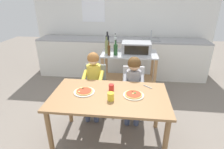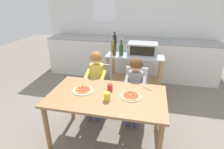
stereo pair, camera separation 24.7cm
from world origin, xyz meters
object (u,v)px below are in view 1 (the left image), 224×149
(bottle_dark_olive_oil, at_px, (109,50))
(dining_chair_right, at_px, (133,88))
(child_in_grey_shirt, at_px, (133,81))
(bottle_clear_vinegar, at_px, (107,47))
(drinking_cup_red, at_px, (111,87))
(serving_spoon, at_px, (147,87))
(pizza_plate_white, at_px, (84,92))
(drinking_cup_yellow, at_px, (111,96))
(bottle_squat_spirits, at_px, (116,49))
(pizza_plate_cream, at_px, (134,95))
(kitchen_island_cart, at_px, (129,67))
(bottle_tall_green_wine, at_px, (115,44))
(dining_table, at_px, (109,102))
(child_in_yellow_shirt, at_px, (93,78))
(bottle_brown_beer, at_px, (107,42))
(dining_chair_left, at_px, (95,86))
(toaster_oven, at_px, (136,48))

(bottle_dark_olive_oil, height_order, dining_chair_right, bottle_dark_olive_oil)
(dining_chair_right, height_order, child_in_grey_shirt, child_in_grey_shirt)
(bottle_clear_vinegar, height_order, drinking_cup_red, bottle_clear_vinegar)
(bottle_clear_vinegar, relative_size, serving_spoon, 2.36)
(dining_chair_right, bearing_deg, pizza_plate_white, -133.93)
(dining_chair_right, height_order, drinking_cup_yellow, drinking_cup_yellow)
(bottle_squat_spirits, xyz_separation_m, pizza_plate_cream, (0.34, -1.21, -0.23))
(kitchen_island_cart, height_order, pizza_plate_white, kitchen_island_cart)
(bottle_tall_green_wine, relative_size, pizza_plate_cream, 1.31)
(bottle_squat_spirits, bearing_deg, dining_table, -88.25)
(child_in_yellow_shirt, bearing_deg, bottle_clear_vinegar, 81.00)
(bottle_clear_vinegar, distance_m, dining_table, 1.38)
(bottle_brown_beer, xyz_separation_m, pizza_plate_cream, (0.53, -1.58, -0.27))
(child_in_yellow_shirt, bearing_deg, bottle_brown_beer, 84.90)
(dining_table, relative_size, child_in_grey_shirt, 1.44)
(bottle_clear_vinegar, xyz_separation_m, dining_chair_left, (-0.12, -0.61, -0.51))
(dining_table, bearing_deg, dining_chair_left, 114.92)
(kitchen_island_cart, height_order, toaster_oven, toaster_oven)
(bottle_tall_green_wine, xyz_separation_m, dining_chair_right, (0.37, -0.82, -0.51))
(bottle_brown_beer, height_order, child_in_grey_shirt, bottle_brown_beer)
(serving_spoon, bearing_deg, bottle_clear_vinegar, 123.68)
(kitchen_island_cart, relative_size, dining_chair_left, 1.28)
(pizza_plate_cream, relative_size, drinking_cup_red, 2.98)
(child_in_yellow_shirt, bearing_deg, pizza_plate_white, -90.04)
(bottle_tall_green_wine, bearing_deg, kitchen_island_cart, -22.33)
(child_in_yellow_shirt, height_order, pizza_plate_cream, child_in_yellow_shirt)
(bottle_squat_spirits, xyz_separation_m, pizza_plate_white, (-0.29, -1.20, -0.23))
(toaster_oven, height_order, bottle_clear_vinegar, bottle_clear_vinegar)
(drinking_cup_yellow, bearing_deg, dining_table, 105.40)
(kitchen_island_cart, xyz_separation_m, dining_chair_left, (-0.54, -0.69, -0.09))
(drinking_cup_red, distance_m, serving_spoon, 0.50)
(drinking_cup_yellow, bearing_deg, drinking_cup_red, 94.74)
(drinking_cup_red, relative_size, serving_spoon, 0.62)
(serving_spoon, bearing_deg, drinking_cup_red, -162.74)
(bottle_squat_spirits, height_order, dining_chair_right, bottle_squat_spirits)
(child_in_yellow_shirt, relative_size, child_in_grey_shirt, 1.04)
(bottle_tall_green_wine, relative_size, child_in_yellow_shirt, 0.32)
(bottle_dark_olive_oil, bearing_deg, child_in_yellow_shirt, -105.44)
(child_in_grey_shirt, bearing_deg, pizza_plate_white, -139.75)
(toaster_oven, bearing_deg, serving_spoon, -82.39)
(bottle_clear_vinegar, bearing_deg, kitchen_island_cart, 10.17)
(bottle_tall_green_wine, bearing_deg, dining_table, -87.35)
(bottle_dark_olive_oil, bearing_deg, drinking_cup_red, -81.18)
(pizza_plate_white, bearing_deg, drinking_cup_red, 15.23)
(kitchen_island_cart, relative_size, drinking_cup_yellow, 10.64)
(kitchen_island_cart, bearing_deg, pizza_plate_white, -111.60)
(pizza_plate_cream, bearing_deg, bottle_squat_spirits, 105.48)
(dining_table, xyz_separation_m, dining_chair_left, (-0.33, 0.70, -0.15))
(dining_chair_right, distance_m, pizza_plate_cream, 0.71)
(bottle_tall_green_wine, relative_size, dining_table, 0.23)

